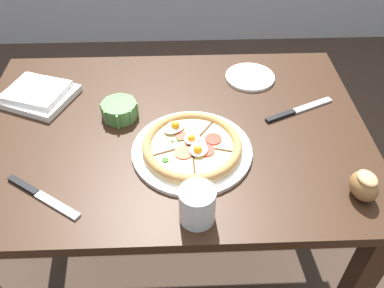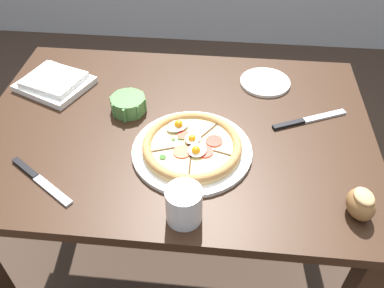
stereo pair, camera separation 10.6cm
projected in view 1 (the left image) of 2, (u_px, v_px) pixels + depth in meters
ground_plane at (177, 264)px, 1.66m from camera, size 12.00×12.00×0.00m
dining_table at (172, 157)px, 1.23m from camera, size 1.11×0.78×0.74m
pizza at (192, 147)px, 1.07m from camera, size 0.32×0.32×0.05m
ramekin_bowl at (119, 110)px, 1.17m from camera, size 0.11×0.11×0.05m
napkin_folded at (37, 94)px, 1.24m from camera, size 0.26×0.24×0.04m
bread_piece_near at (364, 185)px, 0.94m from camera, size 0.08×0.09×0.07m
knife_main at (298, 110)px, 1.20m from camera, size 0.22×0.11×0.01m
knife_spare at (42, 196)px, 0.96m from camera, size 0.20×0.14×0.01m
water_glass at (197, 207)px, 0.90m from camera, size 0.08×0.08×0.09m
side_saucer at (250, 77)px, 1.33m from camera, size 0.16×0.16×0.01m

